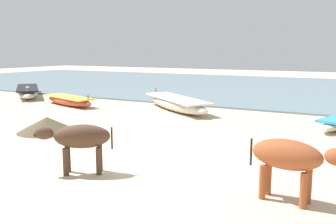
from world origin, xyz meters
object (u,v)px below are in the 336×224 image
(cow_adult_dark, at_px, (79,138))
(fishing_boat_3, at_px, (69,100))
(fishing_boat_5, at_px, (176,103))
(fishing_boat_2, at_px, (28,91))
(cow_second_adult_rust, at_px, (290,158))

(cow_adult_dark, bearing_deg, fishing_boat_3, -79.23)
(fishing_boat_3, height_order, cow_adult_dark, cow_adult_dark)
(fishing_boat_3, xyz_separation_m, cow_adult_dark, (7.07, -7.11, 0.50))
(fishing_boat_5, xyz_separation_m, cow_adult_dark, (2.14, -8.24, 0.44))
(fishing_boat_3, bearing_deg, fishing_boat_2, 178.85)
(fishing_boat_3, relative_size, cow_adult_dark, 2.53)
(fishing_boat_2, xyz_separation_m, cow_adult_dark, (11.41, -8.52, 0.44))
(fishing_boat_2, distance_m, cow_adult_dark, 14.24)
(fishing_boat_3, bearing_deg, fishing_boat_5, 29.69)
(fishing_boat_2, distance_m, cow_second_adult_rust, 17.38)
(fishing_boat_3, distance_m, fishing_boat_5, 5.06)
(fishing_boat_5, relative_size, cow_second_adult_rust, 2.83)
(fishing_boat_2, height_order, fishing_boat_5, fishing_boat_5)
(fishing_boat_5, bearing_deg, cow_adult_dark, 141.52)
(fishing_boat_3, relative_size, fishing_boat_5, 0.78)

